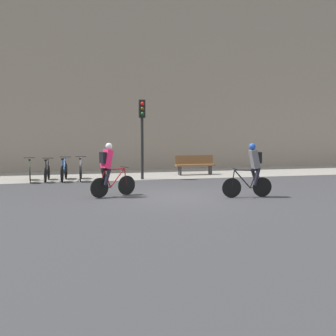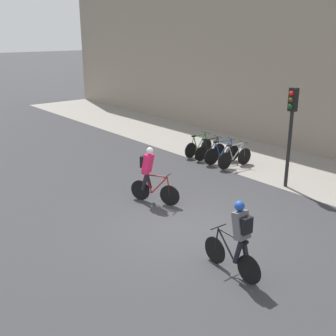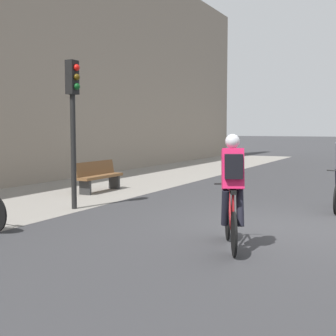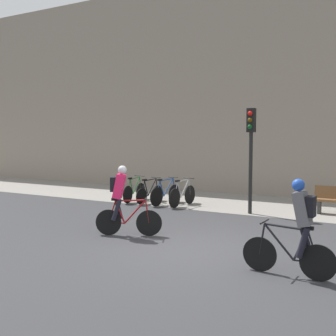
% 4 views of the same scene
% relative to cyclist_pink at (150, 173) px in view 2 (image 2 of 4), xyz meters
% --- Properties ---
extents(ground, '(200.00, 200.00, 0.00)m').
position_rel_cyclist_pink_xyz_m(ground, '(2.09, -0.38, -0.95)').
color(ground, '#333335').
extents(kerb_strip, '(44.00, 4.50, 0.01)m').
position_rel_cyclist_pink_xyz_m(kerb_strip, '(2.09, 6.37, -0.94)').
color(kerb_strip, gray).
rests_on(kerb_strip, ground).
extents(cyclist_pink, '(1.55, 0.76, 1.77)m').
position_rel_cyclist_pink_xyz_m(cyclist_pink, '(0.00, 0.00, 0.00)').
color(cyclist_pink, black).
rests_on(cyclist_pink, ground).
extents(cyclist_grey, '(1.68, 0.46, 1.76)m').
position_rel_cyclist_pink_xyz_m(cyclist_grey, '(4.55, -1.07, 0.00)').
color(cyclist_grey, black).
rests_on(cyclist_grey, ground).
extents(parked_bike_0, '(0.46, 1.66, 0.96)m').
position_rel_cyclist_pink_xyz_m(parked_bike_0, '(-2.77, 4.69, -0.55)').
color(parked_bike_0, black).
rests_on(parked_bike_0, ground).
extents(parked_bike_1, '(0.46, 1.56, 0.94)m').
position_rel_cyclist_pink_xyz_m(parked_bike_1, '(-2.08, 4.69, -0.57)').
color(parked_bike_1, black).
rests_on(parked_bike_1, ground).
extents(parked_bike_2, '(0.46, 1.72, 0.97)m').
position_rel_cyclist_pink_xyz_m(parked_bike_2, '(-1.40, 4.69, -0.54)').
color(parked_bike_2, black).
rests_on(parked_bike_2, ground).
extents(parked_bike_3, '(0.46, 1.72, 0.98)m').
position_rel_cyclist_pink_xyz_m(parked_bike_3, '(-0.71, 4.69, -0.54)').
color(parked_bike_3, black).
rests_on(parked_bike_3, ground).
extents(traffic_light_pole, '(0.26, 0.30, 3.37)m').
position_rel_cyclist_pink_xyz_m(traffic_light_pole, '(1.87, 4.42, 1.40)').
color(traffic_light_pole, black).
rests_on(traffic_light_pole, ground).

